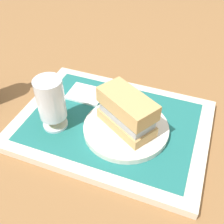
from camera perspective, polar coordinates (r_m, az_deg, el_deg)
name	(u,v)px	position (r m, az deg, el deg)	size (l,w,h in m)	color
ground_plane	(112,127)	(0.65, 0.00, -3.27)	(3.00, 3.00, 0.00)	olive
tray	(112,124)	(0.64, 0.00, -2.64)	(0.44, 0.32, 0.02)	beige
placemat	(112,121)	(0.63, 0.00, -1.97)	(0.38, 0.27, 0.00)	#1E6B66
plate	(126,128)	(0.61, 2.96, -3.42)	(0.19, 0.19, 0.01)	silver
sandwich	(126,111)	(0.57, 2.91, 0.26)	(0.14, 0.12, 0.08)	tan
beer_glass	(51,102)	(0.59, -12.68, 2.14)	(0.06, 0.06, 0.12)	silver
napkin_folded	(86,94)	(0.71, -5.49, 3.79)	(0.09, 0.07, 0.01)	white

